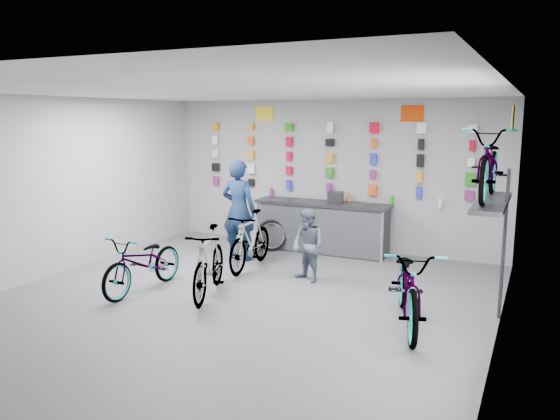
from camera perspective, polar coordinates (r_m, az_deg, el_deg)
The scene contains 20 objects.
floor at distance 7.91m, azimuth -5.25°, elevation -9.97°, with size 8.00×8.00×0.00m, color #56565C.
ceiling at distance 7.45m, azimuth -5.61°, elevation 12.30°, with size 8.00×8.00×0.00m, color white.
wall_back at distance 11.12m, azimuth 5.31°, elevation 3.71°, with size 7.00×7.00×0.00m, color #A9A9AB.
wall_left at distance 9.80m, azimuth -23.24°, elevation 2.14°, with size 8.00×8.00×0.00m, color #A9A9AB.
wall_right at distance 6.48m, azimuth 22.13°, elevation -1.31°, with size 8.00×8.00×0.00m, color #A9A9AB.
counter at distance 10.85m, azimuth 4.37°, elevation -1.85°, with size 2.70×0.66×1.00m.
merch_wall at distance 11.01m, azimuth 5.42°, elevation 5.22°, with size 5.57×0.08×1.56m.
wall_bracket at distance 7.68m, azimuth 21.45°, elevation 0.09°, with size 0.39×1.90×2.00m.
sign_left at distance 11.65m, azimuth -1.66°, elevation 10.03°, with size 0.42×0.02×0.30m, color yellow.
sign_right at distance 10.59m, azimuth 13.63°, elevation 9.79°, with size 0.42×0.02×0.30m, color #E33E08.
sign_side at distance 7.57m, azimuth 23.17°, elevation 8.88°, with size 0.02×0.40×0.30m, color yellow.
bike_left at distance 8.65m, azimuth -14.06°, elevation -5.34°, with size 0.60×1.73×0.91m, color gray.
bike_center at distance 8.21m, azimuth -7.43°, elevation -5.45°, with size 0.49×1.73×1.04m, color gray.
bike_right at distance 7.20m, azimuth 13.33°, elevation -7.65°, with size 0.72×2.06×1.08m, color gray.
bike_service at distance 9.63m, azimuth -3.12°, elevation -3.18°, with size 0.48×1.70×1.02m, color gray.
bike_wall at distance 7.61m, azimuth 21.14°, elevation 4.51°, with size 0.63×1.80×0.95m, color gray.
clerk at distance 10.18m, azimuth -4.34°, elevation -0.00°, with size 0.69×0.45×1.89m, color #132645.
customer at distance 8.86m, azimuth 2.92°, elevation -3.73°, with size 0.58×0.45×1.20m, color slate.
spare_wheel at distance 10.92m, azimuth -0.88°, elevation -2.68°, with size 0.65×0.38×0.63m.
register at distance 10.66m, azimuth 5.83°, elevation 1.32°, with size 0.28×0.30×0.22m, color black.
Camera 1 is at (3.86, -6.36, 2.66)m, focal length 35.00 mm.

